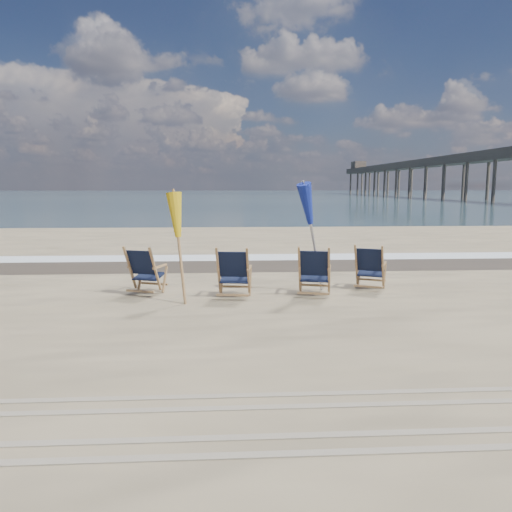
# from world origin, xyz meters

# --- Properties ---
(ocean) EXTENTS (400.00, 400.00, 0.00)m
(ocean) POSITION_xyz_m (0.00, 128.00, 0.00)
(ocean) COLOR #354E59
(ocean) RESTS_ON ground
(surf_foam) EXTENTS (200.00, 1.40, 0.01)m
(surf_foam) POSITION_xyz_m (0.00, 8.30, 0.00)
(surf_foam) COLOR silver
(surf_foam) RESTS_ON ground
(wet_sand_strip) EXTENTS (200.00, 2.60, 0.00)m
(wet_sand_strip) POSITION_xyz_m (0.00, 6.80, 0.00)
(wet_sand_strip) COLOR #42362A
(wet_sand_strip) RESTS_ON ground
(tire_tracks) EXTENTS (80.00, 1.30, 0.01)m
(tire_tracks) POSITION_xyz_m (0.00, -2.80, 0.01)
(tire_tracks) COLOR gray
(tire_tracks) RESTS_ON ground
(beach_chair_0) EXTENTS (0.88, 0.93, 1.03)m
(beach_chair_0) POSITION_xyz_m (-2.02, 2.83, 0.52)
(beach_chair_0) COLOR black
(beach_chair_0) RESTS_ON ground
(beach_chair_1) EXTENTS (0.79, 0.86, 1.06)m
(beach_chair_1) POSITION_xyz_m (-0.14, 2.41, 0.53)
(beach_chair_1) COLOR black
(beach_chair_1) RESTS_ON ground
(beach_chair_2) EXTENTS (0.83, 0.90, 1.05)m
(beach_chair_2) POSITION_xyz_m (1.48, 2.44, 0.53)
(beach_chair_2) COLOR black
(beach_chair_2) RESTS_ON ground
(beach_chair_3) EXTENTS (0.89, 0.93, 1.01)m
(beach_chair_3) POSITION_xyz_m (2.76, 3.01, 0.50)
(beach_chair_3) COLOR black
(beach_chair_3) RESTS_ON ground
(umbrella_yellow) EXTENTS (0.30, 0.30, 2.11)m
(umbrella_yellow) POSITION_xyz_m (-1.45, 2.20, 1.59)
(umbrella_yellow) COLOR #A17648
(umbrella_yellow) RESTS_ON ground
(umbrella_blue) EXTENTS (0.30, 0.30, 2.39)m
(umbrella_blue) POSITION_xyz_m (1.25, 2.93, 1.85)
(umbrella_blue) COLOR #A5A5AD
(umbrella_blue) RESTS_ON ground
(fishing_pier) EXTENTS (4.40, 140.00, 9.30)m
(fishing_pier) POSITION_xyz_m (38.00, 74.00, 4.65)
(fishing_pier) COLOR brown
(fishing_pier) RESTS_ON ground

